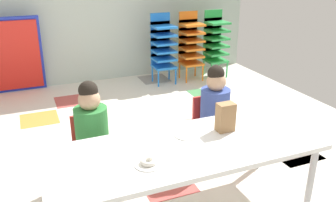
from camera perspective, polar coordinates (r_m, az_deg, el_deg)
ground_plane at (r=3.49m, az=-3.07°, el=-9.10°), size 5.22×5.19×0.02m
craft_table at (r=2.52m, az=2.69°, el=-8.10°), size 1.92×0.75×0.57m
seated_child_near_camera at (r=2.89m, az=-12.11°, el=-3.88°), size 0.32×0.31×0.92m
seated_child_middle_seat at (r=3.24m, az=7.40°, el=-0.67°), size 0.32×0.31×0.92m
kid_chair_blue_stack at (r=5.39m, az=-0.85°, el=8.86°), size 0.32×0.30×1.04m
kid_chair_orange_stack at (r=5.57m, az=3.60°, el=9.25°), size 0.32×0.30×1.04m
kid_chair_green_stack at (r=5.77m, az=7.53°, el=9.55°), size 0.32×0.30×1.04m
folded_activity_table at (r=5.37m, az=-24.10°, el=6.48°), size 0.90×0.29×1.09m
paper_bag_brown at (r=2.71m, az=9.13°, el=-2.56°), size 0.13×0.09×0.22m
paper_plate_near_edge at (r=2.30m, az=-3.15°, el=-9.99°), size 0.18×0.18×0.01m
paper_plate_center_table at (r=2.65m, az=3.01°, el=-5.43°), size 0.18×0.18×0.01m
donut_powdered_on_plate at (r=2.29m, az=-3.16°, el=-9.57°), size 0.10×0.10×0.03m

